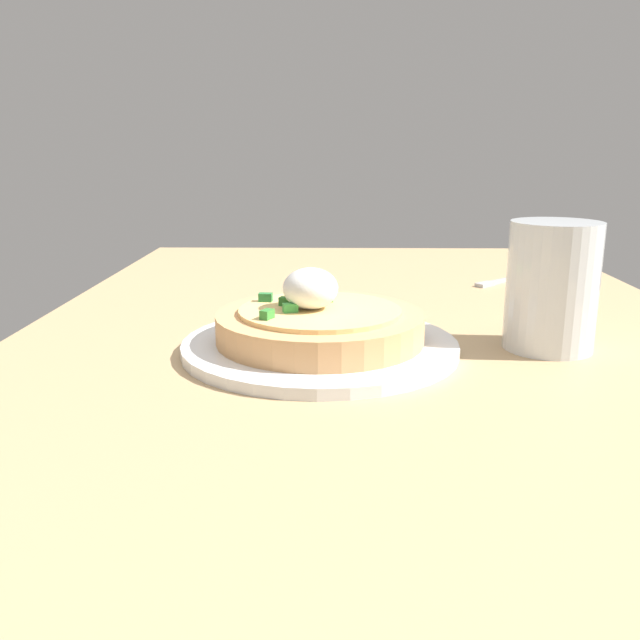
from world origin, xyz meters
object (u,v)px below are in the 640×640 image
Objects in this scene: cup_near at (552,290)px; fork at (498,282)px; plate at (320,346)px; pizza at (319,322)px.

cup_near is 31.23cm from fork.
cup_near is at bearing 94.10° from plate.
plate is at bearing 58.74° from pizza.
cup_near reaches higher than fork.
fork is at bearing 174.86° from cup_near.
plate is 40.20cm from fork.
fork is at bearing 143.17° from plate.
plate is 2.27cm from pizza.
cup_near is at bearing 93.94° from pizza.
pizza is (-0.05, -0.08, 2.26)cm from plate.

